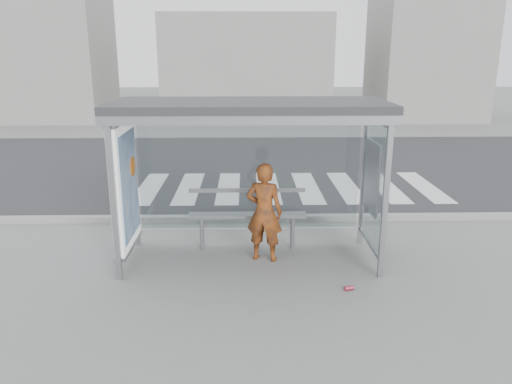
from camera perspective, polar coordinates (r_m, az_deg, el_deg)
ground at (r=8.41m, az=-0.68°, el=-7.71°), size 80.00×80.00×0.00m
road at (r=15.09m, az=-0.95°, el=3.04°), size 30.00×10.00×0.01m
curb at (r=10.21m, az=-0.79°, el=-3.00°), size 30.00×0.18×0.12m
crosswalk at (r=12.71m, az=3.63°, el=0.52°), size 7.55×3.00×0.00m
bus_shelter at (r=7.90m, az=-3.44°, el=5.76°), size 4.25×1.65×2.62m
building_left at (r=27.56m, az=-23.07°, el=13.95°), size 6.00×5.00×6.00m
building_center at (r=25.72m, az=-1.11°, el=14.00°), size 8.00×5.00×5.00m
building_right at (r=27.26m, az=18.90°, el=15.40°), size 5.00×5.00×7.00m
person at (r=8.13m, az=0.95°, el=-2.32°), size 0.69×0.54×1.65m
bench at (r=8.65m, az=-1.01°, el=-2.66°), size 2.03×0.33×1.05m
soda_can at (r=7.51m, az=10.55°, el=-10.75°), size 0.15×0.11×0.07m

